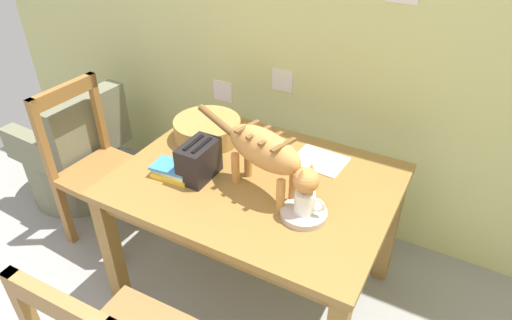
% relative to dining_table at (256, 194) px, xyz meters
% --- Properties ---
extents(wall_rear, '(4.96, 0.11, 2.50)m').
position_rel_dining_table_xyz_m(wall_rear, '(0.01, 0.80, 0.61)').
color(wall_rear, '#D2D386').
rests_on(wall_rear, ground_plane).
extents(dining_table, '(1.22, 0.93, 0.73)m').
position_rel_dining_table_xyz_m(dining_table, '(0.00, 0.00, 0.00)').
color(dining_table, olive).
rests_on(dining_table, ground_plane).
extents(cat, '(0.66, 0.25, 0.30)m').
position_rel_dining_table_xyz_m(cat, '(0.09, -0.07, 0.29)').
color(cat, '#C98846').
rests_on(cat, dining_table).
extents(saucer_bowl, '(0.19, 0.19, 0.03)m').
position_rel_dining_table_xyz_m(saucer_bowl, '(0.29, -0.13, 0.10)').
color(saucer_bowl, '#B7A9A5').
rests_on(saucer_bowl, dining_table).
extents(coffee_mug, '(0.13, 0.08, 0.09)m').
position_rel_dining_table_xyz_m(coffee_mug, '(0.30, -0.13, 0.16)').
color(coffee_mug, white).
rests_on(coffee_mug, saucer_bowl).
extents(magazine, '(0.25, 0.21, 0.01)m').
position_rel_dining_table_xyz_m(magazine, '(0.20, 0.27, 0.09)').
color(magazine, silver).
rests_on(magazine, dining_table).
extents(book_stack, '(0.20, 0.13, 0.05)m').
position_rel_dining_table_xyz_m(book_stack, '(-0.34, -0.16, 0.12)').
color(book_stack, yellow).
rests_on(book_stack, dining_table).
extents(wicker_basket, '(0.34, 0.34, 0.11)m').
position_rel_dining_table_xyz_m(wicker_basket, '(-0.38, 0.19, 0.14)').
color(wicker_basket, '#A67D40').
rests_on(wicker_basket, dining_table).
extents(toaster, '(0.12, 0.20, 0.18)m').
position_rel_dining_table_xyz_m(toaster, '(-0.23, -0.11, 0.17)').
color(toaster, black).
rests_on(toaster, dining_table).
extents(wooden_chair_near, '(0.44, 0.44, 0.95)m').
position_rel_dining_table_xyz_m(wooden_chair_near, '(-0.99, -0.04, -0.18)').
color(wooden_chair_near, olive).
rests_on(wooden_chair_near, ground_plane).
extents(wicker_armchair, '(0.61, 0.62, 0.78)m').
position_rel_dining_table_xyz_m(wicker_armchair, '(-1.45, 0.17, -0.37)').
color(wicker_armchair, '#707158').
rests_on(wicker_armchair, ground_plane).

